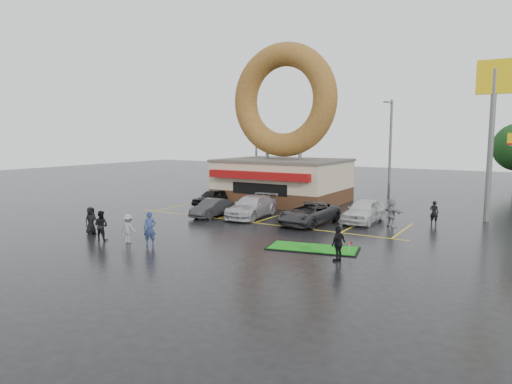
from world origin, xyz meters
The scene contains 19 objects.
ground centered at (0.00, 0.00, 0.00)m, with size 120.00×120.00×0.00m, color black.
donut_shop centered at (-3.00, 12.97, 4.46)m, with size 10.20×8.70×13.50m.
shell_sign centered at (13.00, 12.00, 7.38)m, with size 2.20×0.36×10.60m.
streetlight_left centered at (-10.00, 19.92, 4.78)m, with size 0.40×2.21×9.00m.
streetlight_mid centered at (4.00, 20.92, 4.78)m, with size 0.40×2.21×9.00m.
car_black centered at (-6.89, 8.00, 0.67)m, with size 1.58×3.92×1.33m, color black.
car_dgrey centered at (-3.78, 3.79, 0.62)m, with size 1.32×3.78×1.24m, color #2B2B2D.
car_silver centered at (-1.26, 5.06, 0.75)m, with size 2.11×5.20×1.51m, color #B6B6BB.
car_grey centered at (3.24, 4.90, 0.71)m, with size 2.36×5.11×1.42m, color #2E2E30.
car_white centered at (6.12, 7.32, 0.78)m, with size 1.84×4.58×1.56m, color silver.
person_blue centered at (-1.36, -4.80, 0.89)m, with size 0.65×0.43×1.79m, color navy.
person_blackjkt centered at (-4.53, -5.29, 0.82)m, with size 0.80×0.62×1.64m, color black.
person_hoodie centered at (-2.78, -4.95, 0.78)m, with size 1.00×0.58×1.55m, color gray.
person_bystander centered at (-6.32, -4.52, 0.80)m, with size 0.78×0.51×1.60m, color black.
person_cameraman centered at (8.14, -2.49, 0.82)m, with size 0.96×0.40×1.64m, color black.
person_walker_near centered at (8.08, 6.79, 0.92)m, with size 1.70×0.54×1.84m, color gray.
person_walker_far centered at (10.21, 8.99, 0.77)m, with size 0.56×0.37×1.54m, color black.
dumpster centered at (-7.50, 13.07, 0.65)m, with size 1.80×1.20×1.30m, color #194018.
putting_green centered at (6.21, -1.01, 0.04)m, with size 4.89×2.90×0.57m.
Camera 1 is at (15.55, -21.80, 5.72)m, focal length 32.00 mm.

